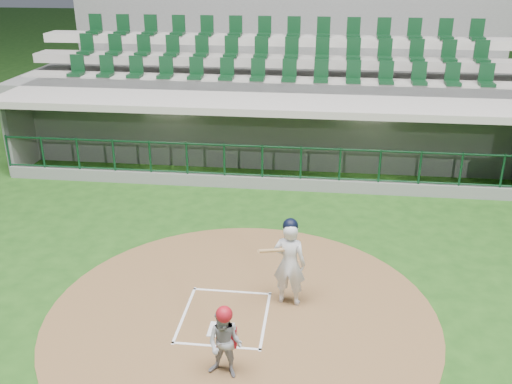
{
  "coord_description": "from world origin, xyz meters",
  "views": [
    {
      "loc": [
        1.62,
        -8.9,
        6.17
      ],
      "look_at": [
        0.23,
        2.6,
        1.3
      ],
      "focal_mm": 40.0,
      "sensor_mm": 36.0,
      "label": 1
    }
  ],
  "objects": [
    {
      "name": "ground",
      "position": [
        0.0,
        0.0,
        0.0
      ],
      "size": [
        120.0,
        120.0,
        0.0
      ],
      "primitive_type": "plane",
      "color": "#1C4513",
      "rests_on": "ground"
    },
    {
      "name": "seating_deck",
      "position": [
        0.0,
        10.91,
        1.42
      ],
      "size": [
        17.0,
        6.72,
        5.15
      ],
      "color": "slate",
      "rests_on": "ground"
    },
    {
      "name": "dugout_structure",
      "position": [
        0.01,
        7.84,
        0.96
      ],
      "size": [
        16.4,
        3.7,
        3.0
      ],
      "color": "slate",
      "rests_on": "ground"
    },
    {
      "name": "batter",
      "position": [
        1.13,
        0.33,
        0.9
      ],
      "size": [
        0.88,
        0.9,
        1.76
      ],
      "color": "silver",
      "rests_on": "dirt_circle"
    },
    {
      "name": "batter_box_chalk",
      "position": [
        0.0,
        -0.3,
        0.02
      ],
      "size": [
        1.55,
        1.8,
        0.01
      ],
      "color": "white",
      "rests_on": "ground"
    },
    {
      "name": "catcher",
      "position": [
        0.28,
        -1.82,
        0.63
      ],
      "size": [
        0.66,
        0.56,
        1.27
      ],
      "color": "#96979C",
      "rests_on": "dirt_circle"
    },
    {
      "name": "home_plate",
      "position": [
        0.0,
        -0.7,
        0.02
      ],
      "size": [
        0.43,
        0.43,
        0.02
      ],
      "primitive_type": "cube",
      "color": "white",
      "rests_on": "dirt_circle"
    },
    {
      "name": "dirt_circle",
      "position": [
        0.3,
        -0.2,
        0.01
      ],
      "size": [
        7.2,
        7.2,
        0.01
      ],
      "primitive_type": "cylinder",
      "color": "brown",
      "rests_on": "ground"
    }
  ]
}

